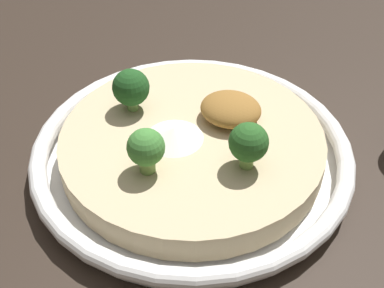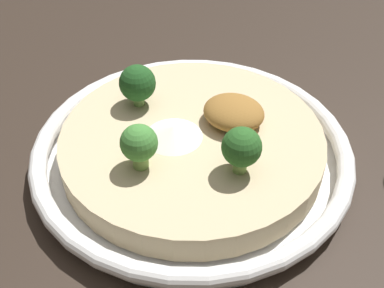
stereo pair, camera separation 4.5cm
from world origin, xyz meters
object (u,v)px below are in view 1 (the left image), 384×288
at_px(broccoli_front_left, 146,149).
at_px(broccoli_right, 249,143).
at_px(risotto_bowl, 192,148).
at_px(broccoli_back_left, 131,88).

relative_size(broccoli_front_left, broccoli_right, 0.96).
distance_m(risotto_bowl, broccoli_back_left, 0.08).
relative_size(broccoli_front_left, broccoli_back_left, 0.98).
relative_size(risotto_bowl, broccoli_right, 6.94).
xyz_separation_m(risotto_bowl, broccoli_back_left, (-0.07, 0.01, 0.04)).
xyz_separation_m(broccoli_front_left, broccoli_back_left, (-0.05, 0.07, -0.00)).
xyz_separation_m(risotto_bowl, broccoli_right, (0.06, -0.02, 0.04)).
bearing_deg(broccoli_back_left, broccoli_right, -16.37).
bearing_deg(broccoli_right, risotto_bowl, 158.52).
bearing_deg(broccoli_right, broccoli_front_left, -154.88).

